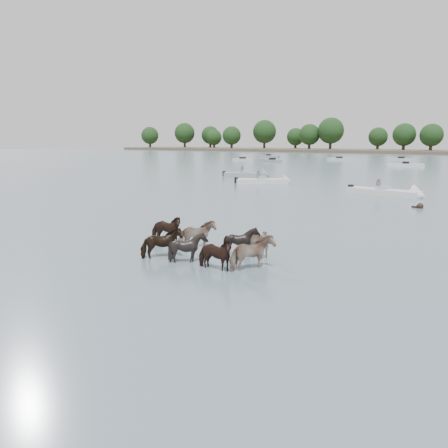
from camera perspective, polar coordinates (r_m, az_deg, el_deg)
The scene contains 8 objects.
ground at distance 15.56m, azimuth 1.28°, elevation -5.53°, with size 400.00×400.00×0.00m, color slate.
shoreline at distance 180.38m, azimuth 9.15°, elevation 9.14°, with size 160.00×30.00×1.00m, color #4C4233.
pony_herd at distance 16.84m, azimuth -2.04°, elevation -2.53°, with size 6.68×3.43×1.30m.
swimming_pony at distance 31.72m, azimuth 23.27°, elevation 2.03°, with size 0.72×0.44×0.44m.
motorboat_a at distance 46.00m, azimuth 5.72°, elevation 5.36°, with size 5.38×4.77×1.92m.
motorboat_b at distance 37.80m, azimuth 20.43°, elevation 3.64°, with size 6.36×2.62×1.92m.
motorboat_f at distance 54.67m, azimuth 3.46°, elevation 6.19°, with size 5.50×4.26×1.92m.
treeline at distance 182.33m, azimuth 7.92°, elevation 11.10°, with size 148.48×21.40×12.43m.
Camera 1 is at (8.24, -12.48, 4.29)m, focal length 36.47 mm.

